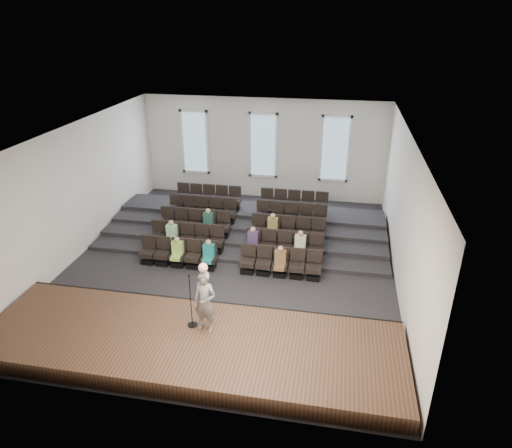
{
  "coord_description": "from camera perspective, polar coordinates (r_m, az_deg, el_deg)",
  "views": [
    {
      "loc": [
        3.66,
        -14.7,
        8.69
      ],
      "look_at": [
        0.84,
        0.5,
        1.46
      ],
      "focal_mm": 32.0,
      "sensor_mm": 36.0,
      "label": 1
    }
  ],
  "objects": [
    {
      "name": "speaker",
      "position": [
        12.83,
        -6.4,
        -9.64
      ],
      "size": [
        0.76,
        0.59,
        1.85
      ],
      "primitive_type": "imported",
      "rotation": [
        0.0,
        0.0,
        -0.23
      ],
      "color": "slate",
      "rests_on": "stage"
    },
    {
      "name": "ceiling",
      "position": [
        15.59,
        -3.44,
        11.35
      ],
      "size": [
        12.0,
        14.0,
        0.02
      ],
      "primitive_type": "cube",
      "color": "white",
      "rests_on": "ground"
    },
    {
      "name": "mic_stand",
      "position": [
        13.26,
        -8.07,
        -10.66
      ],
      "size": [
        0.28,
        0.28,
        1.7
      ],
      "color": "black",
      "rests_on": "stage"
    },
    {
      "name": "wall_back",
      "position": [
        22.88,
        0.93,
        9.35
      ],
      "size": [
        12.0,
        0.04,
        5.0
      ],
      "primitive_type": "cube",
      "color": "silver",
      "rests_on": "ground"
    },
    {
      "name": "ground",
      "position": [
        17.47,
        -3.02,
        -4.83
      ],
      "size": [
        14.0,
        14.0,
        0.0
      ],
      "primitive_type": "plane",
      "color": "black",
      "rests_on": "ground"
    },
    {
      "name": "windows",
      "position": [
        22.76,
        0.9,
        9.79
      ],
      "size": [
        8.44,
        0.1,
        3.24
      ],
      "color": "white",
      "rests_on": "wall_back"
    },
    {
      "name": "stage_lip",
      "position": [
        14.63,
        -6.08,
        -10.36
      ],
      "size": [
        11.8,
        0.06,
        0.52
      ],
      "primitive_type": "cube",
      "color": "black",
      "rests_on": "ground"
    },
    {
      "name": "risers",
      "position": [
        20.13,
        -0.96,
        0.08
      ],
      "size": [
        11.8,
        4.8,
        0.6
      ],
      "color": "black",
      "rests_on": "ground"
    },
    {
      "name": "wall_left",
      "position": [
        18.66,
        -21.54,
        3.87
      ],
      "size": [
        0.04,
        14.0,
        5.0
      ],
      "primitive_type": "cube",
      "color": "silver",
      "rests_on": "ground"
    },
    {
      "name": "wall_front",
      "position": [
        10.53,
        -12.31,
        -11.67
      ],
      "size": [
        12.0,
        0.04,
        5.0
      ],
      "primitive_type": "cube",
      "color": "silver",
      "rests_on": "ground"
    },
    {
      "name": "wall_right",
      "position": [
        16.13,
        18.08,
        1.17
      ],
      "size": [
        0.04,
        14.0,
        5.0
      ],
      "primitive_type": "cube",
      "color": "silver",
      "rests_on": "ground"
    },
    {
      "name": "audience",
      "position": [
        17.36,
        -2.83,
        -1.99
      ],
      "size": [
        5.45,
        2.64,
        1.1
      ],
      "color": "#95CD52",
      "rests_on": "seating_rows"
    },
    {
      "name": "seating_rows",
      "position": [
        18.48,
        -1.97,
        -0.66
      ],
      "size": [
        6.8,
        4.7,
        1.67
      ],
      "color": "black",
      "rests_on": "ground"
    },
    {
      "name": "stage",
      "position": [
        13.3,
        -8.25,
        -14.66
      ],
      "size": [
        11.8,
        3.6,
        0.5
      ],
      "primitive_type": "cube",
      "color": "#4E3121",
      "rests_on": "ground"
    }
  ]
}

